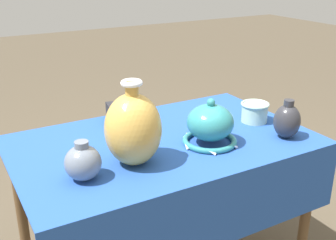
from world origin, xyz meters
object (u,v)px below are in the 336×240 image
object	(u,v)px
vase_tall_bulbous	(133,129)
jar_round_charcoal	(287,121)
cup_wide_celadon	(255,112)
mosaic_tile_box	(121,113)
jar_round_slate	(83,162)
vase_dome_bell	(210,125)

from	to	relation	value
vase_tall_bulbous	jar_round_charcoal	xyz separation A→B (m)	(0.64, -0.10, -0.06)
cup_wide_celadon	jar_round_charcoal	world-z (taller)	jar_round_charcoal
mosaic_tile_box	jar_round_slate	bearing A→B (deg)	-118.24
vase_dome_bell	cup_wide_celadon	xyz separation A→B (m)	(0.31, 0.10, -0.03)
jar_round_slate	cup_wide_celadon	distance (m)	0.84
vase_dome_bell	mosaic_tile_box	xyz separation A→B (m)	(-0.21, 0.38, -0.03)
vase_tall_bulbous	jar_round_slate	size ratio (longest dim) A/B	2.26
vase_dome_bell	cup_wide_celadon	size ratio (longest dim) A/B	1.80
jar_round_charcoal	jar_round_slate	bearing A→B (deg)	174.93
vase_dome_bell	jar_round_slate	size ratio (longest dim) A/B	1.67
jar_round_slate	cup_wide_celadon	bearing A→B (deg)	8.61
vase_tall_bulbous	mosaic_tile_box	distance (m)	0.41
cup_wide_celadon	jar_round_charcoal	distance (m)	0.20
mosaic_tile_box	jar_round_charcoal	bearing A→B (deg)	-33.87
vase_dome_bell	cup_wide_celadon	world-z (taller)	vase_dome_bell
mosaic_tile_box	cup_wide_celadon	world-z (taller)	cup_wide_celadon
jar_round_charcoal	mosaic_tile_box	bearing A→B (deg)	137.01
vase_tall_bulbous	vase_dome_bell	size ratio (longest dim) A/B	1.35
mosaic_tile_box	jar_round_slate	xyz separation A→B (m)	(-0.31, -0.41, 0.02)
vase_dome_bell	jar_round_charcoal	size ratio (longest dim) A/B	1.42
vase_dome_bell	jar_round_charcoal	distance (m)	0.32
cup_wide_celadon	vase_dome_bell	bearing A→B (deg)	-162.56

